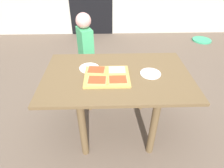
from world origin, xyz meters
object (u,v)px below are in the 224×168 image
object	(u,v)px
garden_hose_coil	(202,40)
plate_white_right	(150,73)
dining_table	(117,84)
cutting_board	(107,76)
pizza_slice_near_right	(117,80)
pizza_slice_far_left	(96,70)
pizza_slice_near_left	(97,80)
plate_white_left	(89,68)
pizza_slice_far_right	(117,70)
child_left	(86,47)

from	to	relation	value
garden_hose_coil	plate_white_right	bearing A→B (deg)	-125.04
dining_table	cutting_board	xyz separation A→B (m)	(-0.09, -0.04, 0.12)
garden_hose_coil	pizza_slice_near_right	bearing A→B (deg)	-128.26
cutting_board	pizza_slice_far_left	bearing A→B (deg)	139.53
cutting_board	pizza_slice_far_left	xyz separation A→B (m)	(-0.09, 0.08, 0.02)
pizza_slice_near_right	pizza_slice_near_left	bearing A→B (deg)	-179.60
pizza_slice_near_left	pizza_slice_far_left	xyz separation A→B (m)	(-0.01, 0.16, 0.00)
plate_white_right	plate_white_left	xyz separation A→B (m)	(-0.55, 0.11, 0.00)
dining_table	pizza_slice_far_right	xyz separation A→B (m)	(0.00, 0.03, 0.13)
pizza_slice_near_left	dining_table	bearing A→B (deg)	35.62
plate_white_left	garden_hose_coil	bearing A→B (deg)	45.37
pizza_slice_near_left	pizza_slice_far_left	distance (m)	0.16
cutting_board	pizza_slice_far_right	world-z (taller)	pizza_slice_far_right
pizza_slice_near_right	garden_hose_coil	distance (m)	3.17
plate_white_right	child_left	bearing A→B (deg)	129.50
pizza_slice_near_left	plate_white_right	size ratio (longest dim) A/B	0.91
plate_white_left	cutting_board	bearing A→B (deg)	-43.48
pizza_slice_far_right	plate_white_left	xyz separation A→B (m)	(-0.26, 0.08, -0.02)
cutting_board	plate_white_right	world-z (taller)	cutting_board
plate_white_left	garden_hose_coil	world-z (taller)	plate_white_left
pizza_slice_near_right	pizza_slice_far_right	world-z (taller)	same
pizza_slice_near_left	garden_hose_coil	size ratio (longest dim) A/B	0.43
plate_white_right	child_left	world-z (taller)	child_left
dining_table	garden_hose_coil	bearing A→B (deg)	50.35
plate_white_left	child_left	xyz separation A→B (m)	(-0.10, 0.68, -0.11)
pizza_slice_near_right	dining_table	bearing A→B (deg)	88.19
pizza_slice_far_right	garden_hose_coil	bearing A→B (deg)	50.04
cutting_board	pizza_slice_far_right	xyz separation A→B (m)	(0.09, 0.07, 0.02)
pizza_slice_far_right	cutting_board	bearing A→B (deg)	-142.62
cutting_board	plate_white_left	xyz separation A→B (m)	(-0.16, 0.15, -0.00)
pizza_slice_far_left	plate_white_left	world-z (taller)	pizza_slice_far_left
cutting_board	pizza_slice_near_left	bearing A→B (deg)	-135.16
pizza_slice_near_left	plate_white_right	bearing A→B (deg)	15.20
plate_white_right	child_left	xyz separation A→B (m)	(-0.65, 0.79, -0.11)
pizza_slice_far_left	child_left	world-z (taller)	child_left
pizza_slice_near_right	garden_hose_coil	bearing A→B (deg)	51.74
dining_table	pizza_slice_near_right	distance (m)	0.18
plate_white_right	plate_white_left	world-z (taller)	same
pizza_slice_near_right	pizza_slice_far_right	distance (m)	0.15
pizza_slice_far_right	child_left	bearing A→B (deg)	115.07
cutting_board	pizza_slice_near_right	xyz separation A→B (m)	(0.09, -0.08, 0.02)
dining_table	pizza_slice_near_left	xyz separation A→B (m)	(-0.17, -0.12, 0.13)
plate_white_left	child_left	size ratio (longest dim) A/B	0.18
pizza_slice_far_right	pizza_slice_far_left	bearing A→B (deg)	177.75
pizza_slice_near_right	pizza_slice_far_left	size ratio (longest dim) A/B	0.94
pizza_slice_near_left	plate_white_left	world-z (taller)	pizza_slice_near_left
pizza_slice_near_right	plate_white_right	world-z (taller)	pizza_slice_near_right
pizza_slice_far_right	pizza_slice_far_left	xyz separation A→B (m)	(-0.19, 0.01, 0.00)
pizza_slice_far_left	pizza_slice_far_right	bearing A→B (deg)	-2.25
pizza_slice_far_left	child_left	distance (m)	0.78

